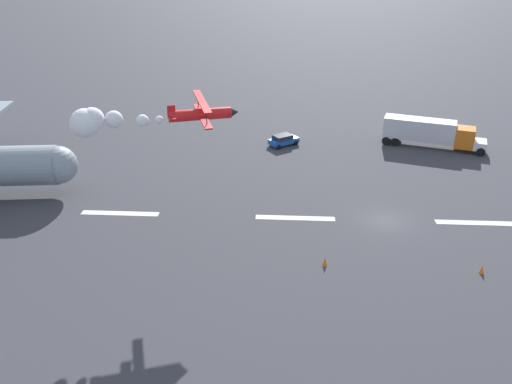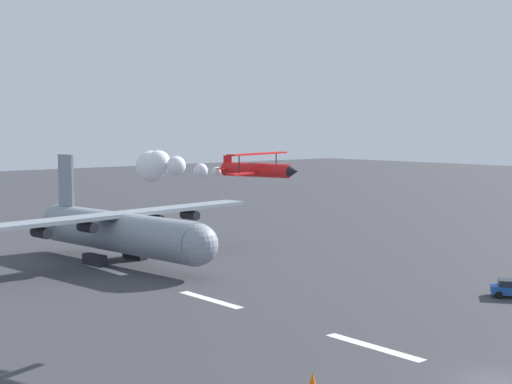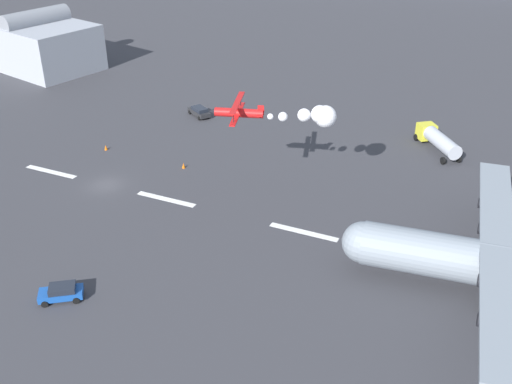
{
  "view_description": "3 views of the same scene",
  "coord_description": "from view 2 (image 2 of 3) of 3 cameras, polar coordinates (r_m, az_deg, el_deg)",
  "views": [
    {
      "loc": [
        10.36,
        46.2,
        25.42
      ],
      "look_at": [
        12.9,
        0.76,
        3.19
      ],
      "focal_mm": 36.55,
      "sensor_mm": 36.0,
      "label": 1
    },
    {
      "loc": [
        -21.99,
        37.46,
        14.66
      ],
      "look_at": [
        17.65,
        2.91,
        10.03
      ],
      "focal_mm": 51.45,
      "sensor_mm": 36.0,
      "label": 2
    },
    {
      "loc": [
        45.57,
        -53.56,
        36.05
      ],
      "look_at": [
        21.07,
        0.0,
        3.76
      ],
      "focal_mm": 42.15,
      "sensor_mm": 36.0,
      "label": 3
    }
  ],
  "objects": [
    {
      "name": "ground_plane",
      "position": [
        45.84,
        18.05,
        -13.87
      ],
      "size": [
        440.0,
        440.0,
        0.0
      ],
      "primitive_type": "plane",
      "color": "#38383D",
      "rests_on": "ground"
    },
    {
      "name": "runway_stripe_4",
      "position": [
        50.76,
        9.14,
        -11.81
      ],
      "size": [
        8.0,
        0.9,
        0.01
      ],
      "primitive_type": "cube",
      "color": "white",
      "rests_on": "ground"
    },
    {
      "name": "runway_stripe_5",
      "position": [
        63.33,
        -3.57,
        -8.35
      ],
      "size": [
        8.0,
        0.9,
        0.01
      ],
      "primitive_type": "cube",
      "color": "white",
      "rests_on": "ground"
    },
    {
      "name": "runway_stripe_6",
      "position": [
        78.02,
        -11.66,
        -5.89
      ],
      "size": [
        8.0,
        0.9,
        0.01
      ],
      "primitive_type": "cube",
      "color": "white",
      "rests_on": "ground"
    },
    {
      "name": "cargo_transport_plane",
      "position": [
        79.5,
        -9.96,
        -3.07
      ],
      "size": [
        26.54,
        35.68,
        11.55
      ],
      "color": "gray",
      "rests_on": "ground"
    },
    {
      "name": "stunt_biplane_red",
      "position": [
        56.6,
        -6.03,
        2.02
      ],
      "size": [
        13.78,
        7.75,
        2.49
      ],
      "color": "red"
    },
    {
      "name": "traffic_cone_far",
      "position": [
        43.2,
        4.42,
        -14.29
      ],
      "size": [
        0.44,
        0.44,
        0.75
      ],
      "primitive_type": "cone",
      "color": "orange",
      "rests_on": "ground"
    }
  ]
}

